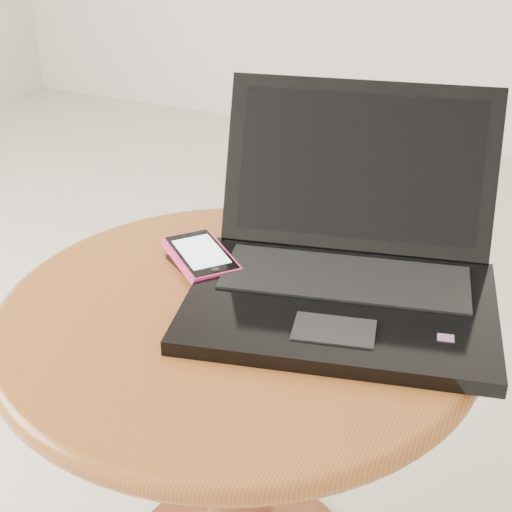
% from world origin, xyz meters
% --- Properties ---
extents(table, '(0.62, 0.62, 0.49)m').
position_xyz_m(table, '(-0.05, -0.00, 0.38)').
color(table, '#4E2E15').
rests_on(table, ground).
extents(laptop, '(0.44, 0.43, 0.23)m').
position_xyz_m(laptop, '(0.06, 0.09, 0.53)').
color(laptop, black).
rests_on(laptop, table).
extents(phone_black, '(0.12, 0.11, 0.01)m').
position_xyz_m(phone_black, '(-0.13, 0.07, 0.49)').
color(phone_black, black).
rests_on(phone_black, table).
extents(phone_pink, '(0.14, 0.14, 0.02)m').
position_xyz_m(phone_pink, '(-0.14, 0.07, 0.51)').
color(phone_pink, '#E1286E').
rests_on(phone_pink, phone_black).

